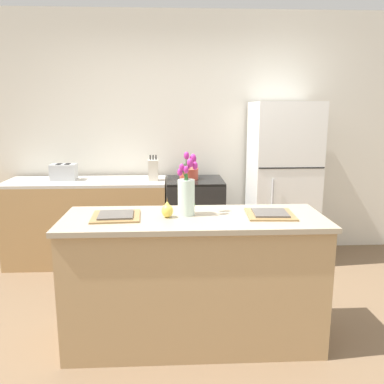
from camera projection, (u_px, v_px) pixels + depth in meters
name	position (u px, v px, depth m)	size (l,w,h in m)	color
ground_plane	(194.00, 338.00, 2.97)	(10.00, 10.00, 0.00)	brown
back_wall	(184.00, 135.00, 4.65)	(5.20, 0.08, 2.70)	silver
kitchen_island	(194.00, 279.00, 2.87)	(1.80, 0.66, 0.92)	tan
back_counter	(88.00, 221.00, 4.39)	(1.68, 0.60, 0.90)	tan
stove_range	(195.00, 220.00, 4.45)	(0.60, 0.61, 0.90)	black
refrigerator	(282.00, 182.00, 4.41)	(0.68, 0.67, 1.72)	white
flower_vase	(187.00, 192.00, 2.79)	(0.14, 0.15, 0.43)	silver
pear_figurine	(167.00, 210.00, 2.75)	(0.08, 0.08, 0.13)	#E5CC4C
plate_setting_left	(116.00, 216.00, 2.76)	(0.34, 0.34, 0.02)	olive
plate_setting_right	(270.00, 214.00, 2.81)	(0.34, 0.34, 0.02)	olive
toaster	(64.00, 172.00, 4.31)	(0.28, 0.18, 0.17)	#B7BABC
cooking_pot	(189.00, 174.00, 4.35)	(0.21, 0.21, 0.14)	#CC4C38
knife_block	(153.00, 170.00, 4.27)	(0.10, 0.14, 0.27)	beige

